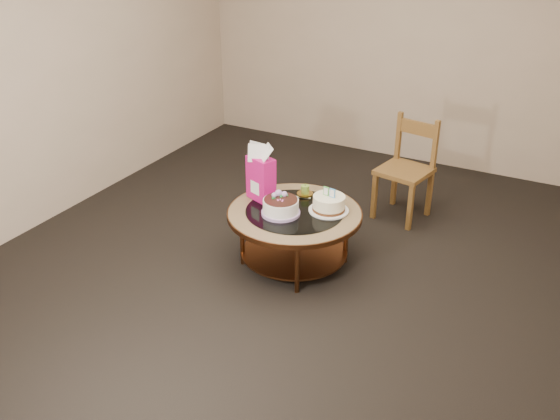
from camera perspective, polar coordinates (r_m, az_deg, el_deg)
The scene contains 8 objects.
ground at distance 4.90m, azimuth 1.29°, elevation -4.81°, with size 5.00×5.00×0.00m, color black.
room_walls at distance 4.29m, azimuth 1.50°, elevation 12.93°, with size 4.52×5.02×2.61m.
coffee_table at distance 4.71m, azimuth 1.33°, elevation -0.91°, with size 1.02×1.02×0.46m.
decorated_cake at distance 4.60m, azimuth 0.07°, elevation 0.25°, with size 0.29×0.29×0.17m.
cream_cake at distance 4.66m, azimuth 4.49°, elevation 0.57°, with size 0.30×0.30×0.19m.
gift_bag at distance 4.77m, azimuth -1.76°, elevation 3.43°, with size 0.25×0.22×0.45m.
pillar_candle at distance 4.90m, azimuth 2.31°, elevation 1.66°, with size 0.13×0.13×0.10m.
dining_chair at distance 5.53m, azimuth 11.50°, elevation 3.74°, with size 0.48×0.48×0.89m.
Camera 1 is at (1.86, -3.72, 2.60)m, focal length 40.00 mm.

